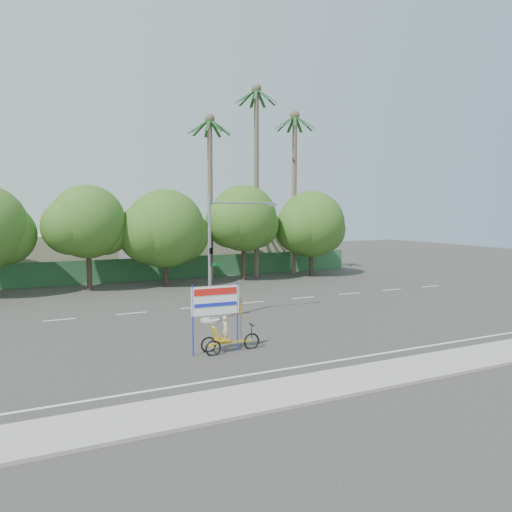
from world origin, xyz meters
name	(u,v)px	position (x,y,z in m)	size (l,w,h in m)	color
ground	(285,332)	(0.00, 0.00, 0.00)	(120.00, 120.00, 0.00)	#33302D
sidewalk_near	(384,374)	(0.00, -7.50, 0.06)	(50.00, 2.40, 0.12)	gray
fence	(166,268)	(0.00, 21.50, 1.00)	(38.00, 0.08, 2.00)	#336B3D
building_left	(41,257)	(-10.00, 26.00, 2.00)	(12.00, 8.00, 4.00)	#B6A990
building_right	(229,252)	(8.00, 26.00, 1.80)	(14.00, 8.00, 3.60)	#B6A990
tree_left	(87,225)	(-7.05, 18.00, 5.06)	(6.66, 5.60, 8.07)	#473828
tree_center	(165,231)	(-1.05, 18.00, 4.47)	(7.62, 6.40, 7.85)	#473828
tree_right	(243,221)	(5.95, 18.00, 5.24)	(6.90, 5.80, 8.36)	#473828
tree_far_right	(311,226)	(12.95, 18.00, 4.64)	(7.38, 6.20, 7.94)	#473828
palm_tall	(256,162)	(8.00, 19.50, 10.46)	(3.73, 3.79, 17.45)	#70604C
palm_mid	(294,176)	(12.00, 19.50, 9.40)	(3.73, 3.79, 15.45)	#70604C
palm_short	(210,179)	(3.50, 19.50, 8.86)	(3.73, 3.79, 14.45)	#70604C
traffic_signal	(215,269)	(-2.20, 3.98, 2.92)	(4.72, 1.10, 7.00)	gray
trike_billboard	(222,324)	(-4.23, -2.00, 1.23)	(3.12, 0.74, 3.06)	black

